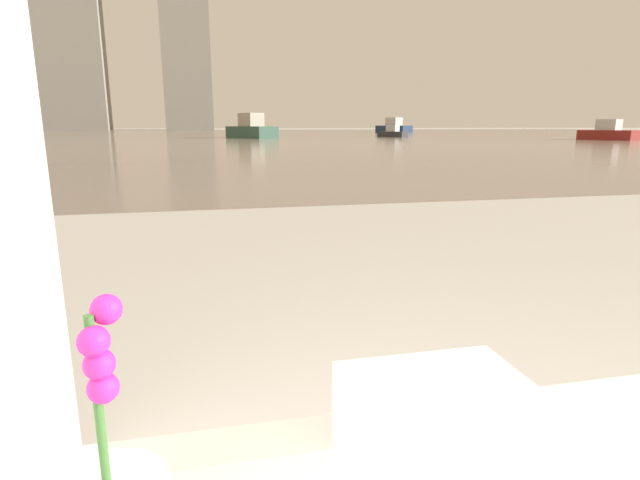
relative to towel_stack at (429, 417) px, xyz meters
name	(u,v)px	position (x,y,z in m)	size (l,w,h in m)	color
towel_stack	(429,417)	(0.00, 0.00, 0.00)	(0.30, 0.16, 0.16)	white
harbor_water	(209,134)	(0.08, 61.17, -0.64)	(180.00, 110.00, 0.01)	gray
harbor_boat_0	(608,133)	(29.29, 31.97, -0.10)	(2.68, 4.28, 1.52)	maroon
harbor_boat_1	(393,133)	(16.64, 43.91, -0.26)	(2.34, 2.90, 1.06)	#2D2D33
harbor_boat_2	(394,127)	(25.73, 67.38, 0.11)	(3.93, 5.92, 2.10)	navy
harbor_boat_3	(251,129)	(3.53, 43.18, 0.10)	(4.17, 5.83, 2.08)	#335647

